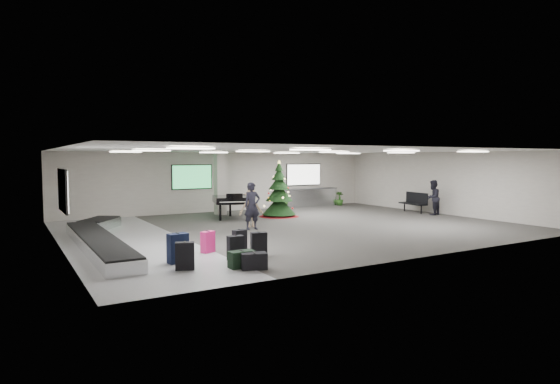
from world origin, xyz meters
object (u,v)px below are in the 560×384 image
christmas_tree (279,197)px  potted_plant_left (285,201)px  traveler_a (252,206)px  potted_plant_right (340,198)px  pink_suitcase (208,242)px  grand_piano (232,200)px  service_counter (306,197)px  bench (414,201)px  traveler_bench (433,198)px  baggage_carousel (98,238)px  traveler_b (251,208)px

christmas_tree → potted_plant_left: (1.98, 2.73, -0.51)m
traveler_a → potted_plant_right: traveler_a is taller
christmas_tree → potted_plant_left: 3.41m
pink_suitcase → grand_piano: grand_piano is taller
pink_suitcase → christmas_tree: christmas_tree is taller
grand_piano → traveler_a: bearing=-85.5°
service_counter → bench: (3.24, -5.44, 0.05)m
christmas_tree → bench: (7.06, -2.17, -0.36)m
traveler_a → traveler_bench: (10.09, -0.35, -0.07)m
grand_piano → potted_plant_left: (4.27, 2.24, -0.43)m
baggage_carousel → grand_piano: grand_piano is taller
traveler_bench → bench: bearing=-109.3°
baggage_carousel → potted_plant_right: (15.01, 6.32, 0.21)m
service_counter → pink_suitcase: (-10.21, -9.85, -0.22)m
traveler_b → traveler_bench: size_ratio=0.89×
service_counter → grand_piano: grand_piano is taller
potted_plant_right → traveler_b: bearing=-148.8°
pink_suitcase → potted_plant_left: size_ratio=0.74×
christmas_tree → traveler_bench: 7.80m
traveler_a → traveler_b: (0.29, 0.65, -0.17)m
service_counter → potted_plant_right: 2.21m
traveler_b → traveler_bench: bearing=7.1°
potted_plant_left → pink_suitcase: bearing=-131.9°
pink_suitcase → potted_plant_left: bearing=23.7°
service_counter → bench: 6.33m
pink_suitcase → traveler_bench: size_ratio=0.38×
bench → traveler_bench: traveler_bench is taller
baggage_carousel → service_counter: bearing=27.7°
service_counter → grand_piano: size_ratio=1.58×
traveler_a → traveler_b: traveler_a is taller
traveler_bench → traveler_b: bearing=-22.1°
traveler_b → potted_plant_left: bearing=60.3°
baggage_carousel → pink_suitcase: size_ratio=14.46×
grand_piano → traveler_a: traveler_a is taller
christmas_tree → potted_plant_left: size_ratio=3.08×
grand_piano → christmas_tree: bearing=4.9°
baggage_carousel → traveler_b: bearing=9.1°
christmas_tree → potted_plant_right: christmas_tree is taller
christmas_tree → potted_plant_left: christmas_tree is taller
traveler_b → christmas_tree: bearing=54.3°
baggage_carousel → traveler_bench: (16.01, -0.01, 0.67)m
christmas_tree → traveler_a: christmas_tree is taller
bench → traveler_a: (-10.16, -0.95, 0.35)m
service_counter → christmas_tree: bearing=-139.4°
potted_plant_left → potted_plant_right: 4.02m
traveler_a → potted_plant_right: bearing=34.9°
traveler_b → potted_plant_left: 7.08m
pink_suitcase → christmas_tree: bearing=21.5°
traveler_a → potted_plant_right: 10.89m
potted_plant_left → traveler_bench: bearing=-51.0°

